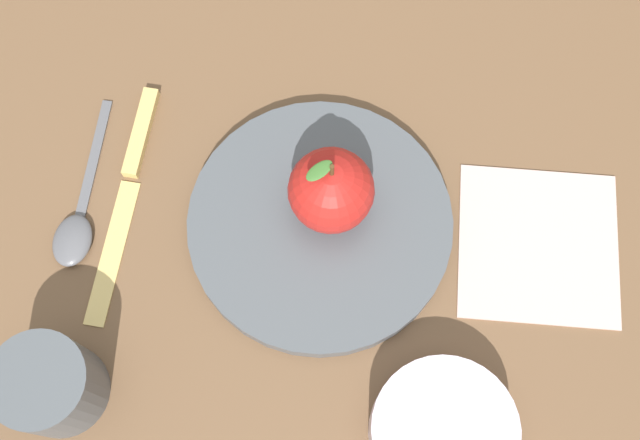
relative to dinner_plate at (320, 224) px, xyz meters
The scene contains 8 objects.
ground_plane 0.02m from the dinner_plate, 33.31° to the right, with size 2.40×2.40×0.00m, color brown.
dinner_plate is the anchor object (origin of this frame).
apple 0.05m from the dinner_plate, 124.48° to the right, with size 0.07×0.07×0.09m.
side_bowl 0.20m from the dinner_plate, 107.59° to the left, with size 0.12×0.12×0.04m.
cup 0.26m from the dinner_plate, 22.98° to the left, with size 0.08×0.08×0.07m.
knife 0.18m from the dinner_plate, 25.82° to the right, with size 0.09×0.21×0.01m.
spoon 0.22m from the dinner_plate, 11.87° to the right, with size 0.07×0.16×0.01m.
linen_napkin 0.19m from the dinner_plate, 163.97° to the left, with size 0.14×0.14×0.00m, color beige.
Camera 1 is at (0.02, 0.23, 0.67)m, focal length 44.40 mm.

